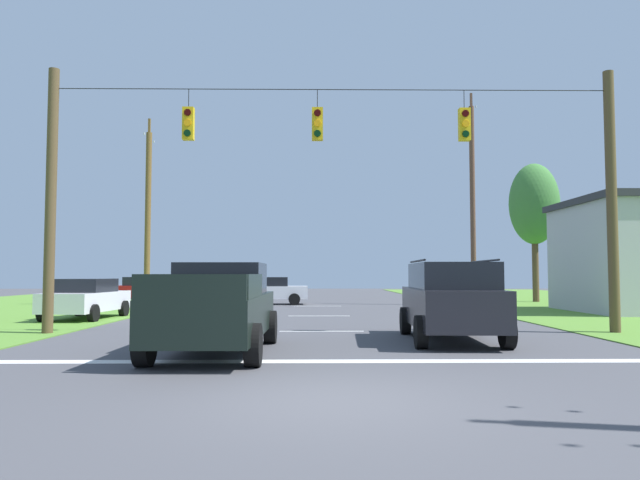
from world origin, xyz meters
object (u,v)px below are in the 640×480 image
Objects in this scene: overhead_signal_span at (332,189)px; pickup_truck at (218,308)px; tree_roadside_right at (534,205)px; suv_black at (451,299)px; distant_car_crossing_white at (269,290)px; distant_car_far_parked at (145,289)px; distant_car_oncoming at (86,298)px; utility_pole_mid_right at (473,201)px; utility_pole_near_left at (148,216)px.

overhead_signal_span reaches higher than pickup_truck.
overhead_signal_span is at bearing -125.00° from tree_roadside_right.
distant_car_crossing_white is at bearing 108.31° from suv_black.
distant_car_far_parked is (-7.40, 1.66, 0.00)m from distant_car_crossing_white.
overhead_signal_span is 16.77m from distant_car_crossing_white.
distant_car_oncoming is 0.37× the size of utility_pole_mid_right.
utility_pole_mid_right reaches higher than pickup_truck.
distant_car_far_parked is at bearing 120.24° from overhead_signal_span.
suv_black is at bearing -71.69° from distant_car_crossing_white.
overhead_signal_span is at bearing -118.56° from utility_pole_mid_right.
suv_black is 0.42× the size of utility_pole_mid_right.
tree_roadside_right is at bearing 8.07° from distant_car_crossing_white.
utility_pole_near_left is (-12.39, 16.61, 3.78)m from suv_black.
suv_black reaches higher than distant_car_crossing_white.
overhead_signal_span is 3.76× the size of distant_car_oncoming.
overhead_signal_span is 3.04× the size of pickup_truck.
overhead_signal_span is 5.78m from pickup_truck.
distant_car_far_parked is at bearing -178.55° from tree_roadside_right.
tree_roadside_right reaches higher than distant_car_oncoming.
distant_car_oncoming is at bearing -119.49° from distant_car_crossing_white.
distant_car_oncoming is 10.18m from utility_pole_near_left.
overhead_signal_span is at bearing 147.99° from suv_black.
utility_pole_near_left is 22.62m from tree_roadside_right.
distant_car_far_parked is at bearing 107.54° from utility_pole_near_left.
utility_pole_mid_right reaches higher than distant_car_oncoming.
suv_black is (5.59, 2.18, 0.09)m from pickup_truck.
distant_car_far_parked is 19.45m from utility_pole_mid_right.
suv_black is 1.11× the size of distant_car_oncoming.
distant_car_crossing_white is at bearing 100.47° from overhead_signal_span.
pickup_truck is 0.65× the size of tree_roadside_right.
pickup_truck is 20.35m from utility_pole_near_left.
utility_pole_near_left is at bearing 109.91° from pickup_truck.
distant_car_far_parked is (-1.33, 12.39, 0.00)m from distant_car_oncoming.
suv_black is at bearing -31.17° from distant_car_oncoming.
pickup_truck is 1.25× the size of distant_car_crossing_white.
utility_pole_mid_right is 1.16× the size of utility_pole_near_left.
pickup_truck is 6.00m from suv_black.
suv_black is 21.06m from utility_pole_near_left.
utility_pole_mid_right is at bearing -4.97° from distant_car_crossing_white.
utility_pole_near_left is (-6.43, -1.40, 4.05)m from distant_car_crossing_white.
tree_roadside_right reaches higher than distant_car_far_parked.
overhead_signal_span is 1.63× the size of utility_pole_near_left.
tree_roadside_right is at bearing 55.37° from pickup_truck.
distant_car_crossing_white is at bearing 91.06° from pickup_truck.
pickup_truck is at bearing -88.94° from distant_car_crossing_white.
distant_car_far_parked is at bearing 124.18° from suv_black.
tree_roadside_right reaches higher than suv_black.
distant_car_far_parked is at bearing 96.12° from distant_car_oncoming.
tree_roadside_right is at bearing 9.30° from utility_pole_near_left.
distant_car_far_parked is at bearing 167.35° from distant_car_crossing_white.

